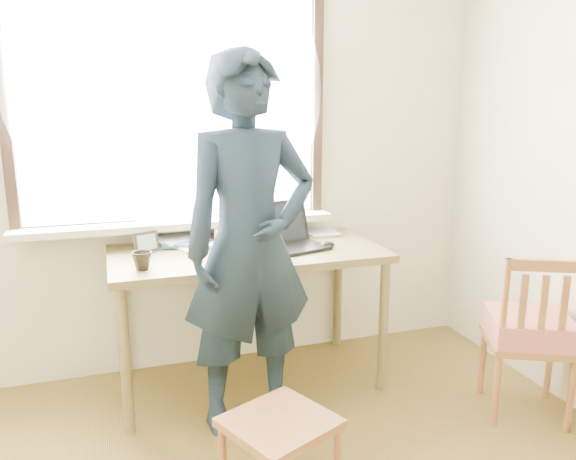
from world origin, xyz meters
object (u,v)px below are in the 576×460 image
object	(u,v)px
desk	(247,264)
laptop	(287,237)
work_chair	(280,433)
mug_dark	(142,261)
mug_white	(224,236)
side_chair	(530,330)
person	(250,246)

from	to	relation	value
desk	laptop	bearing A→B (deg)	-7.11
laptop	work_chair	distance (m)	1.23
laptop	mug_dark	world-z (taller)	laptop
mug_white	side_chair	xyz separation A→B (m)	(1.40, -0.96, -0.39)
desk	work_chair	xyz separation A→B (m)	(-0.14, -1.07, -0.39)
side_chair	person	xyz separation A→B (m)	(-1.39, 0.40, 0.47)
laptop	mug_dark	xyz separation A→B (m)	(-0.82, -0.18, -0.01)
desk	person	bearing A→B (deg)	-101.87
laptop	work_chair	xyz separation A→B (m)	(-0.37, -1.04, -0.54)
laptop	mug_white	world-z (taller)	laptop
laptop	side_chair	world-z (taller)	laptop
mug_white	side_chair	distance (m)	1.74
work_chair	person	size ratio (longest dim) A/B	0.27
mug_dark	work_chair	distance (m)	1.10
mug_dark	work_chair	size ratio (longest dim) A/B	0.19
mug_white	person	distance (m)	0.56
laptop	mug_white	xyz separation A→B (m)	(-0.32, 0.19, -0.01)
laptop	person	size ratio (longest dim) A/B	0.23
mug_white	laptop	bearing A→B (deg)	-31.16
desk	mug_white	size ratio (longest dim) A/B	12.72
mug_white	mug_dark	distance (m)	0.62
mug_dark	person	bearing A→B (deg)	-19.46
desk	mug_white	world-z (taller)	mug_white
laptop	person	bearing A→B (deg)	-130.25
desk	mug_dark	xyz separation A→B (m)	(-0.59, -0.21, 0.13)
mug_dark	person	distance (m)	0.54
work_chair	person	distance (m)	0.91
laptop	mug_white	bearing A→B (deg)	148.84
laptop	mug_white	distance (m)	0.38
mug_dark	laptop	bearing A→B (deg)	12.78
desk	person	xyz separation A→B (m)	(-0.08, -0.39, 0.21)
laptop	person	distance (m)	0.48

